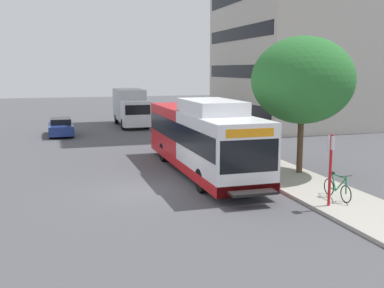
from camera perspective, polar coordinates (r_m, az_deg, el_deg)
ground_plane at (r=26.98m, az=-9.49°, el=-1.60°), size 120.00×120.00×0.00m
sidewalk_curb at (r=26.86m, az=6.05°, el=-1.42°), size 3.00×56.00×0.14m
transit_bus at (r=22.35m, az=1.21°, el=0.72°), size 2.58×12.25×3.65m
bus_stop_sign_pole at (r=17.16m, az=16.79°, el=-2.47°), size 0.10×0.36×2.60m
bicycle_parked at (r=18.37m, az=17.58°, el=-5.23°), size 0.52×1.76×1.02m
street_tree_near_stop at (r=22.11m, az=13.55°, el=7.69°), size 4.76×4.76×6.41m
parked_car_far_lane at (r=36.60m, az=-15.96°, el=2.05°), size 1.80×4.50×1.33m
box_truck_background at (r=41.37m, az=-7.63°, el=4.62°), size 2.32×7.01×3.25m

